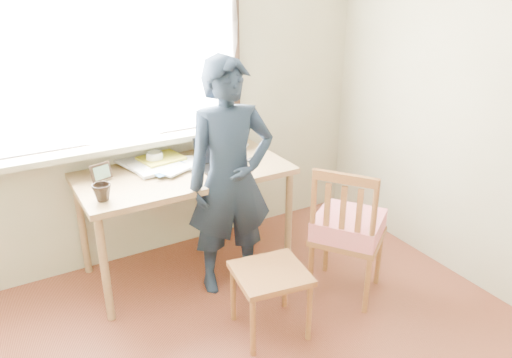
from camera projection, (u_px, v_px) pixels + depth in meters
room_shell at (287, 89)px, 1.89m from camera, size 3.52×4.02×2.61m
desk at (185, 181)px, 3.45m from camera, size 1.44×0.72×0.77m
laptop at (219, 159)px, 3.48m from camera, size 0.30×0.25×0.21m
mug_white at (155, 158)px, 3.51m from camera, size 0.17×0.17×0.09m
mug_dark at (102, 192)px, 2.96m from camera, size 0.14×0.14×0.11m
mouse at (253, 160)px, 3.56m from camera, size 0.10×0.07×0.04m
desk_clutter at (129, 165)px, 3.45m from camera, size 0.70×0.42×0.04m
book_a at (122, 166)px, 3.45m from camera, size 0.29×0.34×0.03m
book_b at (222, 148)px, 3.81m from camera, size 0.31×0.31×0.02m
picture_frame at (101, 173)px, 3.23m from camera, size 0.14×0.06×0.11m
work_chair at (270, 280)px, 2.94m from camera, size 0.46×0.45×0.42m
side_chair at (348, 228)px, 3.25m from camera, size 0.59×0.60×0.94m
person at (230, 179)px, 3.23m from camera, size 0.64×0.47×1.58m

